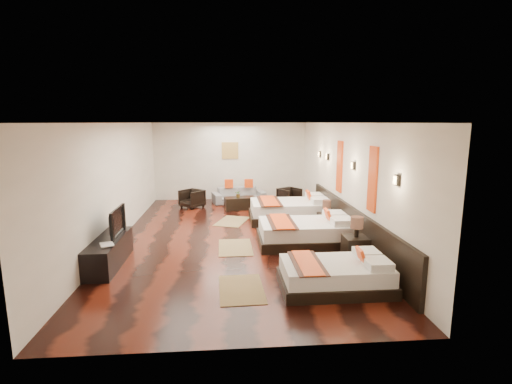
{
  "coord_description": "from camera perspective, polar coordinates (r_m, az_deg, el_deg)",
  "views": [
    {
      "loc": [
        -0.16,
        -9.07,
        2.81
      ],
      "look_at": [
        0.58,
        0.14,
        1.1
      ],
      "focal_mm": 26.48,
      "sensor_mm": 36.0,
      "label": 1
    }
  ],
  "objects": [
    {
      "name": "sconce_lounge",
      "position": [
        11.76,
        9.57,
        5.66
      ],
      "size": [
        0.07,
        0.12,
        0.18
      ],
      "color": "black",
      "rests_on": "right_wall"
    },
    {
      "name": "nightstand_a",
      "position": [
        7.99,
        14.83,
        -7.93
      ],
      "size": [
        0.48,
        0.48,
        0.95
      ],
      "color": "black",
      "rests_on": "floor"
    },
    {
      "name": "orange_panel_b",
      "position": [
        9.87,
        12.5,
        3.78
      ],
      "size": [
        0.04,
        0.4,
        1.3
      ],
      "primitive_type": "cube",
      "color": "#D86014",
      "rests_on": "right_wall"
    },
    {
      "name": "jute_mat_mid",
      "position": [
        8.69,
        -3.15,
        -8.34
      ],
      "size": [
        0.76,
        1.21,
        0.01
      ],
      "primitive_type": "cube",
      "rotation": [
        0.0,
        0.0,
        0.01
      ],
      "color": "olive",
      "rests_on": "floor"
    },
    {
      "name": "floor",
      "position": [
        9.49,
        -3.44,
        -6.74
      ],
      "size": [
        5.5,
        9.5,
        0.01
      ],
      "primitive_type": "cube",
      "color": "black",
      "rests_on": "ground"
    },
    {
      "name": "gold_artwork",
      "position": [
        13.84,
        -3.94,
        6.28
      ],
      "size": [
        0.6,
        0.04,
        0.6
      ],
      "primitive_type": "cube",
      "color": "#AD873F",
      "rests_on": "back_wall"
    },
    {
      "name": "bed_mid",
      "position": [
        8.91,
        7.68,
        -6.05
      ],
      "size": [
        2.19,
        1.38,
        0.84
      ],
      "color": "black",
      "rests_on": "floor"
    },
    {
      "name": "book",
      "position": [
        7.6,
        -22.47,
        -7.51
      ],
      "size": [
        0.34,
        0.38,
        0.03
      ],
      "primitive_type": "imported",
      "rotation": [
        0.0,
        0.0,
        0.42
      ],
      "color": "black",
      "rests_on": "tv_console"
    },
    {
      "name": "right_wall",
      "position": [
        9.63,
        13.07,
        1.8
      ],
      "size": [
        0.01,
        9.5,
        2.8
      ],
      "primitive_type": "cube",
      "color": "silver",
      "rests_on": "floor"
    },
    {
      "name": "coffee_table",
      "position": [
        12.37,
        -2.42,
        -1.7
      ],
      "size": [
        1.07,
        0.65,
        0.4
      ],
      "primitive_type": "cube",
      "rotation": [
        0.0,
        0.0,
        0.16
      ],
      "color": "black",
      "rests_on": "floor"
    },
    {
      "name": "orange_panel_a",
      "position": [
        7.81,
        17.2,
        1.85
      ],
      "size": [
        0.04,
        0.4,
        1.3
      ],
      "primitive_type": "cube",
      "color": "#D86014",
      "rests_on": "right_wall"
    },
    {
      "name": "headboard_panel",
      "position": [
        9.06,
        14.1,
        -4.92
      ],
      "size": [
        0.08,
        6.6,
        0.9
      ],
      "primitive_type": "cube",
      "color": "black",
      "rests_on": "floor"
    },
    {
      "name": "sconce_mid",
      "position": [
        8.8,
        14.47,
        3.9
      ],
      "size": [
        0.07,
        0.12,
        0.18
      ],
      "color": "black",
      "rests_on": "right_wall"
    },
    {
      "name": "bed_near",
      "position": [
        6.74,
        12.02,
        -12.13
      ],
      "size": [
        1.86,
        1.17,
        0.71
      ],
      "color": "black",
      "rests_on": "floor"
    },
    {
      "name": "left_wall",
      "position": [
        9.53,
        -20.3,
        1.33
      ],
      "size": [
        0.01,
        9.5,
        2.8
      ],
      "primitive_type": "cube",
      "color": "silver",
      "rests_on": "floor"
    },
    {
      "name": "jute_mat_far",
      "position": [
        10.9,
        -3.62,
        -4.43
      ],
      "size": [
        1.1,
        1.38,
        0.01
      ],
      "primitive_type": "cube",
      "rotation": [
        0.0,
        0.0,
        -0.34
      ],
      "color": "olive",
      "rests_on": "floor"
    },
    {
      "name": "figurine",
      "position": [
        8.73,
        -20.03,
        -4.11
      ],
      "size": [
        0.36,
        0.36,
        0.31
      ],
      "primitive_type": "imported",
      "rotation": [
        0.0,
        0.0,
        -0.25
      ],
      "color": "brown",
      "rests_on": "tv_console"
    },
    {
      "name": "jute_mat_near",
      "position": [
        6.65,
        -2.23,
        -14.44
      ],
      "size": [
        0.79,
        1.22,
        0.01
      ],
      "primitive_type": "cube",
      "rotation": [
        0.0,
        0.0,
        0.03
      ],
      "color": "olive",
      "rests_on": "floor"
    },
    {
      "name": "nightstand_b",
      "position": [
        10.09,
        10.56,
        -4.17
      ],
      "size": [
        0.41,
        0.41,
        0.82
      ],
      "color": "black",
      "rests_on": "floor"
    },
    {
      "name": "bed_far",
      "position": [
        10.95,
        5.32,
        -2.79
      ],
      "size": [
        2.32,
        1.46,
        0.88
      ],
      "color": "black",
      "rests_on": "floor"
    },
    {
      "name": "table_plant",
      "position": [
        12.26,
        -2.69,
        -0.29
      ],
      "size": [
        0.25,
        0.23,
        0.24
      ],
      "primitive_type": "imported",
      "rotation": [
        0.0,
        0.0,
        -0.21
      ],
      "color": "#255D1F",
      "rests_on": "coffee_table"
    },
    {
      "name": "armchair_right",
      "position": [
        13.0,
        5.06,
        -0.68
      ],
      "size": [
        0.9,
        0.9,
        0.6
      ],
      "primitive_type": "imported",
      "rotation": [
        0.0,
        0.0,
        0.59
      ],
      "color": "black",
      "rests_on": "floor"
    },
    {
      "name": "armchair_left",
      "position": [
        12.74,
        -9.65,
        -1.0
      ],
      "size": [
        0.93,
        0.94,
        0.61
      ],
      "primitive_type": "imported",
      "rotation": [
        0.0,
        0.0,
        -0.76
      ],
      "color": "black",
      "rests_on": "floor"
    },
    {
      "name": "sofa",
      "position": [
        13.39,
        -2.6,
        -0.46
      ],
      "size": [
        1.96,
        1.14,
        0.54
      ],
      "primitive_type": "imported",
      "rotation": [
        0.0,
        0.0,
        0.24
      ],
      "color": "gray",
      "rests_on": "floor"
    },
    {
      "name": "ceiling",
      "position": [
        9.07,
        -3.63,
        10.41
      ],
      "size": [
        5.5,
        9.5,
        0.01
      ],
      "primitive_type": "cube",
      "color": "white",
      "rests_on": "floor"
    },
    {
      "name": "sconce_near",
      "position": [
        6.78,
        20.48,
        1.69
      ],
      "size": [
        0.07,
        0.12,
        0.18
      ],
      "color": "black",
      "rests_on": "right_wall"
    },
    {
      "name": "sconce_far",
      "position": [
        10.9,
        10.72,
        5.25
      ],
      "size": [
        0.07,
        0.12,
        0.18
      ],
      "color": "black",
      "rests_on": "right_wall"
    },
    {
      "name": "back_wall",
      "position": [
        13.89,
        -3.92,
        4.64
      ],
      "size": [
        5.5,
        0.01,
        2.8
      ],
      "primitive_type": "cube",
      "color": "silver",
      "rests_on": "floor"
    },
    {
      "name": "tv_console",
      "position": [
        8.12,
        -21.31,
        -8.43
      ],
      "size": [
        0.5,
        1.8,
        0.55
      ],
      "primitive_type": "cube",
      "color": "black",
      "rests_on": "floor"
    },
    {
      "name": "tv",
      "position": [
        8.15,
        -20.8,
        -4.24
      ],
      "size": [
        0.14,
        0.98,
        0.57
      ],
      "primitive_type": "imported",
      "rotation": [
        0.0,
        0.0,
        1.58
      ],
      "color": "black",
      "rests_on": "tv_console"
    }
  ]
}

